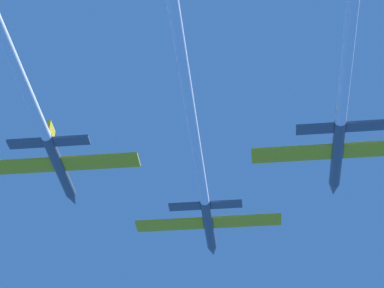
% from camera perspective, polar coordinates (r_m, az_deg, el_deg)
% --- Properties ---
extents(jet_lead, '(18.35, 48.03, 3.04)m').
position_cam_1_polar(jet_lead, '(82.94, 0.63, -2.15)').
color(jet_lead, '#4C5660').
extents(jet_left_wing, '(18.35, 52.19, 3.04)m').
position_cam_1_polar(jet_left_wing, '(73.33, -12.92, 4.41)').
color(jet_left_wing, '#4C5660').
extents(jet_right_wing, '(18.35, 51.91, 3.04)m').
position_cam_1_polar(jet_right_wing, '(69.26, 11.92, 5.85)').
color(jet_right_wing, '#4C5660').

